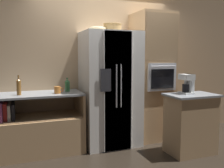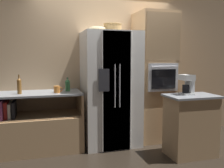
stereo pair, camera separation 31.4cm
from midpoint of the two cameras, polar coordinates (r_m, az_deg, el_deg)
ground_plane at (r=4.39m, az=-2.40°, el=-13.58°), size 20.00×20.00×0.00m
wall_back at (r=4.53m, az=-4.17°, el=5.12°), size 12.00×0.06×2.80m
counter_left at (r=4.14m, az=-18.67°, el=-10.12°), size 1.31×0.68×0.93m
refrigerator at (r=4.18m, az=-2.60°, el=-1.18°), size 0.92×0.77×1.90m
wall_oven at (r=4.53m, az=7.18°, el=1.66°), size 0.65×0.71×2.25m
island_counter at (r=4.02m, az=15.38°, el=-8.74°), size 0.75×0.51×0.92m
wicker_basket at (r=4.12m, az=-2.14°, el=12.88°), size 0.30×0.30×0.13m
fruit_bowl at (r=4.05m, az=-5.54°, el=12.49°), size 0.28×0.28×0.07m
bottle_tall at (r=3.92m, az=-22.72°, el=-0.54°), size 0.06×0.06×0.29m
bottle_short at (r=4.08m, az=-12.36°, el=-0.28°), size 0.08×0.08×0.22m
mug at (r=3.91m, az=-14.59°, el=-1.34°), size 0.14×0.10×0.11m
coffee_maker at (r=3.95m, az=14.70°, el=0.23°), size 0.17×0.21×0.30m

